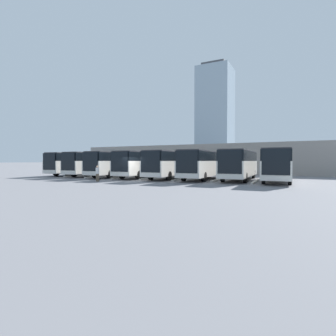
{
  "coord_description": "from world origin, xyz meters",
  "views": [
    {
      "loc": [
        -15.72,
        23.13,
        2.14
      ],
      "look_at": [
        -1.21,
        -5.6,
        1.24
      ],
      "focal_mm": 28.0,
      "sensor_mm": 36.0,
      "label": 1
    }
  ],
  "objects_px": {
    "bus_2": "(204,164)",
    "bus_4": "(145,163)",
    "bus_5": "(119,163)",
    "bus_7": "(80,163)",
    "bus_0": "(278,164)",
    "bus_3": "(172,163)",
    "pedestrian": "(97,173)",
    "bus_1": "(240,164)",
    "bus_6": "(98,163)"
  },
  "relations": [
    {
      "from": "bus_2",
      "to": "bus_4",
      "type": "height_order",
      "value": "same"
    },
    {
      "from": "bus_5",
      "to": "bus_7",
      "type": "bearing_deg",
      "value": -8.27
    },
    {
      "from": "bus_0",
      "to": "bus_2",
      "type": "height_order",
      "value": "same"
    },
    {
      "from": "bus_2",
      "to": "bus_7",
      "type": "bearing_deg",
      "value": -3.74
    },
    {
      "from": "bus_3",
      "to": "bus_5",
      "type": "relative_size",
      "value": 1.0
    },
    {
      "from": "bus_5",
      "to": "pedestrian",
      "type": "height_order",
      "value": "bus_5"
    },
    {
      "from": "bus_1",
      "to": "bus_7",
      "type": "bearing_deg",
      "value": -1.76
    },
    {
      "from": "bus_6",
      "to": "bus_4",
      "type": "bearing_deg",
      "value": 177.05
    },
    {
      "from": "bus_1",
      "to": "bus_4",
      "type": "height_order",
      "value": "same"
    },
    {
      "from": "bus_0",
      "to": "bus_7",
      "type": "distance_m",
      "value": 27.42
    },
    {
      "from": "bus_4",
      "to": "bus_7",
      "type": "relative_size",
      "value": 1.0
    },
    {
      "from": "bus_0",
      "to": "bus_6",
      "type": "height_order",
      "value": "same"
    },
    {
      "from": "bus_0",
      "to": "bus_7",
      "type": "xyz_separation_m",
      "value": [
        27.42,
        -0.25,
        0.0
      ]
    },
    {
      "from": "bus_7",
      "to": "bus_4",
      "type": "bearing_deg",
      "value": 174.96
    },
    {
      "from": "bus_3",
      "to": "bus_4",
      "type": "bearing_deg",
      "value": -3.06
    },
    {
      "from": "pedestrian",
      "to": "bus_1",
      "type": "bearing_deg",
      "value": 41.64
    },
    {
      "from": "bus_3",
      "to": "bus_4",
      "type": "height_order",
      "value": "same"
    },
    {
      "from": "bus_0",
      "to": "bus_7",
      "type": "bearing_deg",
      "value": -2.85
    },
    {
      "from": "bus_6",
      "to": "bus_7",
      "type": "distance_m",
      "value": 3.95
    },
    {
      "from": "bus_2",
      "to": "bus_5",
      "type": "bearing_deg",
      "value": -0.71
    },
    {
      "from": "bus_5",
      "to": "bus_7",
      "type": "distance_m",
      "value": 7.88
    },
    {
      "from": "bus_4",
      "to": "bus_6",
      "type": "relative_size",
      "value": 1.0
    },
    {
      "from": "bus_5",
      "to": "bus_6",
      "type": "relative_size",
      "value": 1.0
    },
    {
      "from": "bus_6",
      "to": "pedestrian",
      "type": "relative_size",
      "value": 6.88
    },
    {
      "from": "bus_2",
      "to": "bus_6",
      "type": "relative_size",
      "value": 1.0
    },
    {
      "from": "bus_3",
      "to": "bus_4",
      "type": "xyz_separation_m",
      "value": [
        3.92,
        -0.05,
        0.0
      ]
    },
    {
      "from": "bus_6",
      "to": "bus_7",
      "type": "height_order",
      "value": "same"
    },
    {
      "from": "pedestrian",
      "to": "bus_7",
      "type": "bearing_deg",
      "value": 150.12
    },
    {
      "from": "bus_0",
      "to": "bus_3",
      "type": "bearing_deg",
      "value": -0.58
    },
    {
      "from": "bus_1",
      "to": "bus_2",
      "type": "height_order",
      "value": "same"
    },
    {
      "from": "bus_2",
      "to": "bus_4",
      "type": "relative_size",
      "value": 1.0
    },
    {
      "from": "bus_4",
      "to": "pedestrian",
      "type": "relative_size",
      "value": 6.88
    },
    {
      "from": "bus_0",
      "to": "pedestrian",
      "type": "height_order",
      "value": "bus_0"
    },
    {
      "from": "bus_0",
      "to": "bus_6",
      "type": "bearing_deg",
      "value": -1.78
    },
    {
      "from": "bus_2",
      "to": "bus_3",
      "type": "relative_size",
      "value": 1.0
    },
    {
      "from": "bus_0",
      "to": "bus_2",
      "type": "relative_size",
      "value": 1.0
    },
    {
      "from": "bus_1",
      "to": "bus_2",
      "type": "relative_size",
      "value": 1.0
    },
    {
      "from": "bus_3",
      "to": "pedestrian",
      "type": "relative_size",
      "value": 6.88
    },
    {
      "from": "bus_3",
      "to": "bus_6",
      "type": "bearing_deg",
      "value": -2.98
    },
    {
      "from": "bus_7",
      "to": "bus_2",
      "type": "bearing_deg",
      "value": 176.26
    },
    {
      "from": "bus_4",
      "to": "pedestrian",
      "type": "xyz_separation_m",
      "value": [
        0.9,
        7.76,
        -0.93
      ]
    },
    {
      "from": "bus_1",
      "to": "bus_6",
      "type": "bearing_deg",
      "value": -0.27
    },
    {
      "from": "bus_4",
      "to": "bus_6",
      "type": "height_order",
      "value": "same"
    },
    {
      "from": "bus_1",
      "to": "pedestrian",
      "type": "bearing_deg",
      "value": 31.72
    },
    {
      "from": "pedestrian",
      "to": "bus_2",
      "type": "bearing_deg",
      "value": 49.47
    },
    {
      "from": "bus_4",
      "to": "bus_2",
      "type": "bearing_deg",
      "value": 178.2
    },
    {
      "from": "bus_1",
      "to": "pedestrian",
      "type": "distance_m",
      "value": 15.3
    },
    {
      "from": "bus_5",
      "to": "bus_6",
      "type": "height_order",
      "value": "same"
    },
    {
      "from": "bus_4",
      "to": "bus_7",
      "type": "height_order",
      "value": "same"
    },
    {
      "from": "bus_5",
      "to": "bus_6",
      "type": "bearing_deg",
      "value": -7.35
    }
  ]
}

